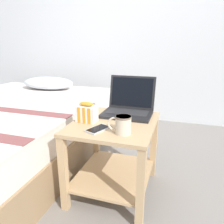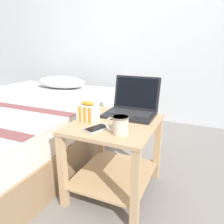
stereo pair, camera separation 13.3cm
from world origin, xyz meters
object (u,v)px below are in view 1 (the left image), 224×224
object	(u,v)px
bed	(5,129)
mug_front_left	(123,124)
snack_bag	(87,113)
cell_phone	(98,129)
laptop	(128,107)

from	to	relation	value
bed	mug_front_left	world-z (taller)	bed
bed	mug_front_left	xyz separation A→B (m)	(1.22, -0.38, 0.32)
snack_bag	cell_phone	world-z (taller)	snack_bag
laptop	snack_bag	world-z (taller)	laptop
bed	snack_bag	size ratio (longest dim) A/B	15.78
bed	snack_bag	world-z (taller)	snack_bag
bed	cell_phone	xyz separation A→B (m)	(1.07, -0.37, 0.27)
snack_bag	mug_front_left	bearing A→B (deg)	-24.02
bed	laptop	world-z (taller)	laptop
bed	cell_phone	size ratio (longest dim) A/B	12.33
bed	laptop	size ratio (longest dim) A/B	6.09
mug_front_left	snack_bag	distance (m)	0.30
bed	mug_front_left	distance (m)	1.32
laptop	cell_phone	size ratio (longest dim) A/B	2.02
bed	cell_phone	bearing A→B (deg)	-19.26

